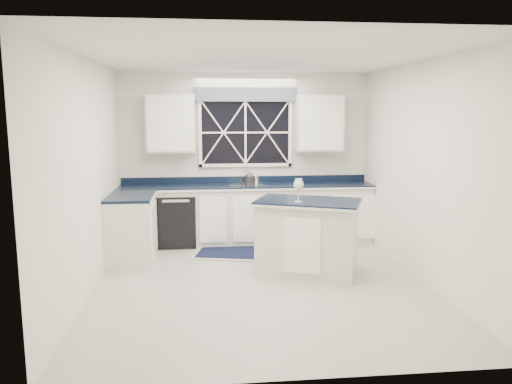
{
  "coord_description": "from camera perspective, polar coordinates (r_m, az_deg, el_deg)",
  "views": [
    {
      "loc": [
        -0.68,
        -5.81,
        2.07
      ],
      "look_at": [
        -0.02,
        0.4,
        1.07
      ],
      "focal_mm": 35.0,
      "sensor_mm": 36.0,
      "label": 1
    }
  ],
  "objects": [
    {
      "name": "wine_glass",
      "position": [
        6.22,
        4.88,
        0.69
      ],
      "size": [
        0.12,
        0.12,
        0.29
      ],
      "color": "silver",
      "rests_on": "island"
    },
    {
      "name": "ground",
      "position": [
        6.21,
        0.6,
        -10.39
      ],
      "size": [
        4.5,
        4.5,
        0.0
      ],
      "primitive_type": "plane",
      "color": "#A4A5A0",
      "rests_on": "ground"
    },
    {
      "name": "rug",
      "position": [
        7.47,
        -1.66,
        -6.91
      ],
      "size": [
        1.57,
        1.14,
        0.02
      ],
      "rotation": [
        0.0,
        0.0,
        -0.21
      ],
      "color": "#A2A29E",
      "rests_on": "ground"
    },
    {
      "name": "faucet",
      "position": [
        8.05,
        -1.16,
        2.15
      ],
      "size": [
        0.05,
        0.2,
        0.3
      ],
      "color": "silver",
      "rests_on": "countertop"
    },
    {
      "name": "soap_bottle",
      "position": [
        8.09,
        -0.12,
        1.75
      ],
      "size": [
        0.11,
        0.11,
        0.19
      ],
      "primitive_type": "imported",
      "rotation": [
        0.0,
        0.0,
        -0.36
      ],
      "color": "silver",
      "rests_on": "countertop"
    },
    {
      "name": "countertop",
      "position": [
        7.88,
        -1.04,
        0.69
      ],
      "size": [
        3.98,
        0.64,
        0.04
      ],
      "primitive_type": "cube",
      "color": "black",
      "rests_on": "base_cabinets"
    },
    {
      "name": "upper_cabinets",
      "position": [
        7.92,
        -1.14,
        7.86
      ],
      "size": [
        3.1,
        0.34,
        0.9
      ],
      "color": "silver",
      "rests_on": "ground"
    },
    {
      "name": "back_wall",
      "position": [
        8.12,
        -1.23,
        4.0
      ],
      "size": [
        4.0,
        0.1,
        2.7
      ],
      "primitive_type": "cube",
      "color": "white",
      "rests_on": "ground"
    },
    {
      "name": "island",
      "position": [
        6.5,
        5.92,
        -5.09
      ],
      "size": [
        1.49,
        1.22,
        0.96
      ],
      "rotation": [
        0.0,
        0.0,
        -0.4
      ],
      "color": "silver",
      "rests_on": "ground"
    },
    {
      "name": "kettle",
      "position": [
        7.85,
        -0.75,
        1.49
      ],
      "size": [
        0.28,
        0.19,
        0.2
      ],
      "rotation": [
        0.0,
        0.0,
        -0.12
      ],
      "color": "#2A2A2C",
      "rests_on": "countertop"
    },
    {
      "name": "window",
      "position": [
        8.05,
        -1.21,
        7.38
      ],
      "size": [
        1.65,
        0.09,
        1.26
      ],
      "color": "black",
      "rests_on": "ground"
    },
    {
      "name": "base_cabinets",
      "position": [
        7.78,
        -3.35,
        -2.95
      ],
      "size": [
        3.99,
        1.6,
        0.9
      ],
      "color": "silver",
      "rests_on": "ground"
    },
    {
      "name": "dishwasher",
      "position": [
        7.95,
        -8.96,
        -3.08
      ],
      "size": [
        0.6,
        0.58,
        0.82
      ],
      "primitive_type": "cube",
      "color": "black",
      "rests_on": "ground"
    }
  ]
}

